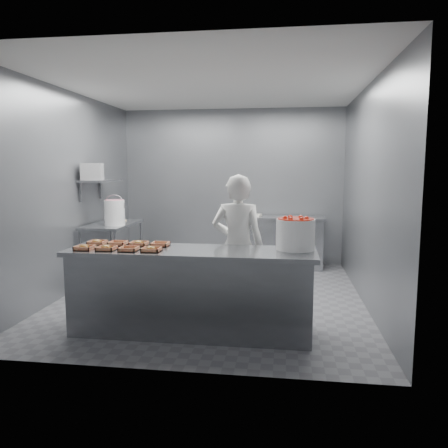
% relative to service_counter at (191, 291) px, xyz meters
% --- Properties ---
extents(floor, '(4.50, 4.50, 0.00)m').
position_rel_service_counter_xyz_m(floor, '(0.00, 1.35, -0.45)').
color(floor, '#4C4C51').
rests_on(floor, ground).
extents(ceiling, '(4.50, 4.50, 0.00)m').
position_rel_service_counter_xyz_m(ceiling, '(0.00, 1.35, 2.35)').
color(ceiling, white).
rests_on(ceiling, wall_back).
extents(wall_back, '(4.00, 0.04, 2.80)m').
position_rel_service_counter_xyz_m(wall_back, '(0.00, 3.60, 0.95)').
color(wall_back, slate).
rests_on(wall_back, ground).
extents(wall_left, '(0.04, 4.50, 2.80)m').
position_rel_service_counter_xyz_m(wall_left, '(-2.00, 1.35, 0.95)').
color(wall_left, slate).
rests_on(wall_left, ground).
extents(wall_right, '(0.04, 4.50, 2.80)m').
position_rel_service_counter_xyz_m(wall_right, '(2.00, 1.35, 0.95)').
color(wall_right, slate).
rests_on(wall_right, ground).
extents(service_counter, '(2.60, 0.70, 0.90)m').
position_rel_service_counter_xyz_m(service_counter, '(0.00, 0.00, 0.00)').
color(service_counter, slate).
rests_on(service_counter, ground).
extents(prep_table, '(0.60, 1.20, 0.90)m').
position_rel_service_counter_xyz_m(prep_table, '(-1.65, 1.95, 0.14)').
color(prep_table, slate).
rests_on(prep_table, ground).
extents(back_counter, '(1.50, 0.60, 0.90)m').
position_rel_service_counter_xyz_m(back_counter, '(0.90, 3.25, -0.00)').
color(back_counter, slate).
rests_on(back_counter, ground).
extents(wall_shelf, '(0.35, 0.90, 0.03)m').
position_rel_service_counter_xyz_m(wall_shelf, '(-1.82, 1.95, 1.10)').
color(wall_shelf, slate).
rests_on(wall_shelf, wall_left).
extents(tray_0, '(0.19, 0.18, 0.06)m').
position_rel_service_counter_xyz_m(tray_0, '(-1.09, -0.16, 0.47)').
color(tray_0, tan).
rests_on(tray_0, service_counter).
extents(tray_1, '(0.19, 0.18, 0.06)m').
position_rel_service_counter_xyz_m(tray_1, '(-0.85, -0.16, 0.47)').
color(tray_1, tan).
rests_on(tray_1, service_counter).
extents(tray_2, '(0.19, 0.18, 0.04)m').
position_rel_service_counter_xyz_m(tray_2, '(-0.61, -0.16, 0.47)').
color(tray_2, tan).
rests_on(tray_2, service_counter).
extents(tray_3, '(0.19, 0.18, 0.06)m').
position_rel_service_counter_xyz_m(tray_3, '(-0.37, -0.16, 0.47)').
color(tray_3, tan).
rests_on(tray_3, service_counter).
extents(tray_4, '(0.19, 0.18, 0.06)m').
position_rel_service_counter_xyz_m(tray_4, '(-1.09, 0.16, 0.47)').
color(tray_4, tan).
rests_on(tray_4, service_counter).
extents(tray_5, '(0.19, 0.18, 0.04)m').
position_rel_service_counter_xyz_m(tray_5, '(-0.85, 0.16, 0.47)').
color(tray_5, tan).
rests_on(tray_5, service_counter).
extents(tray_6, '(0.19, 0.18, 0.06)m').
position_rel_service_counter_xyz_m(tray_6, '(-0.61, 0.16, 0.47)').
color(tray_6, tan).
rests_on(tray_6, service_counter).
extents(tray_7, '(0.19, 0.18, 0.04)m').
position_rel_service_counter_xyz_m(tray_7, '(-0.37, 0.16, 0.47)').
color(tray_7, tan).
rests_on(tray_7, service_counter).
extents(worker, '(0.63, 0.43, 1.67)m').
position_rel_service_counter_xyz_m(worker, '(0.43, 0.60, 0.38)').
color(worker, silver).
rests_on(worker, ground).
extents(strawberry_tub, '(0.40, 0.40, 0.33)m').
position_rel_service_counter_xyz_m(strawberry_tub, '(1.08, 0.15, 0.62)').
color(strawberry_tub, white).
rests_on(strawberry_tub, service_counter).
extents(glaze_bucket, '(0.31, 0.29, 0.45)m').
position_rel_service_counter_xyz_m(glaze_bucket, '(-1.52, 1.73, 0.64)').
color(glaze_bucket, white).
rests_on(glaze_bucket, prep_table).
extents(bucket_lid, '(0.35, 0.35, 0.02)m').
position_rel_service_counter_xyz_m(bucket_lid, '(-1.57, 1.81, 0.46)').
color(bucket_lid, white).
rests_on(bucket_lid, prep_table).
extents(rag, '(0.16, 0.14, 0.02)m').
position_rel_service_counter_xyz_m(rag, '(-1.62, 2.21, 0.46)').
color(rag, '#CCB28C').
rests_on(rag, prep_table).
extents(appliance, '(0.36, 0.39, 0.24)m').
position_rel_service_counter_xyz_m(appliance, '(-1.82, 1.68, 1.23)').
color(appliance, gray).
rests_on(appliance, wall_shelf).
extents(paper_stack, '(0.33, 0.27, 0.04)m').
position_rel_service_counter_xyz_m(paper_stack, '(0.40, 3.25, 0.46)').
color(paper_stack, silver).
rests_on(paper_stack, back_counter).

